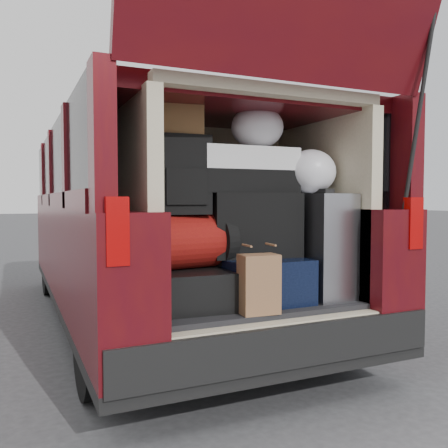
% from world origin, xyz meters
% --- Properties ---
extents(ground, '(80.00, 80.00, 0.00)m').
position_xyz_m(ground, '(0.00, 0.00, 0.00)').
color(ground, '#363739').
rests_on(ground, ground).
extents(minivan, '(1.90, 5.35, 2.77)m').
position_xyz_m(minivan, '(0.00, 1.86, 0.91)').
color(minivan, black).
rests_on(minivan, ground).
extents(load_floor, '(1.24, 1.05, 0.55)m').
position_xyz_m(load_floor, '(0.00, 0.28, 0.28)').
color(load_floor, black).
rests_on(load_floor, ground).
extents(black_hardshell, '(0.43, 0.56, 0.21)m').
position_xyz_m(black_hardshell, '(-0.36, 0.13, 0.66)').
color(black_hardshell, black).
rests_on(black_hardshell, load_floor).
extents(navy_hardshell, '(0.50, 0.60, 0.26)m').
position_xyz_m(navy_hardshell, '(0.07, 0.13, 0.68)').
color(navy_hardshell, black).
rests_on(navy_hardshell, load_floor).
extents(silver_roller, '(0.28, 0.44, 0.64)m').
position_xyz_m(silver_roller, '(0.47, 0.04, 0.87)').
color(silver_roller, silver).
rests_on(silver_roller, load_floor).
extents(kraft_bag, '(0.21, 0.15, 0.32)m').
position_xyz_m(kraft_bag, '(-0.08, -0.19, 0.71)').
color(kraft_bag, '#8C603F').
rests_on(kraft_bag, load_floor).
extents(red_duffel, '(0.52, 0.38, 0.31)m').
position_xyz_m(red_duffel, '(-0.36, 0.16, 0.92)').
color(red_duffel, maroon).
rests_on(red_duffel, black_hardshell).
extents(black_soft_case, '(0.58, 0.39, 0.39)m').
position_xyz_m(black_soft_case, '(0.07, 0.17, 1.00)').
color(black_soft_case, black).
rests_on(black_soft_case, navy_hardshell).
extents(backpack, '(0.32, 0.21, 0.44)m').
position_xyz_m(backpack, '(-0.40, 0.16, 1.30)').
color(backpack, black).
rests_on(backpack, red_duffel).
extents(twotone_duffel, '(0.61, 0.33, 0.27)m').
position_xyz_m(twotone_duffel, '(0.03, 0.21, 1.33)').
color(twotone_duffel, white).
rests_on(twotone_duffel, black_soft_case).
extents(grocery_sack_lower, '(0.26, 0.22, 0.21)m').
position_xyz_m(grocery_sack_lower, '(-0.39, 0.18, 1.62)').
color(grocery_sack_lower, brown).
rests_on(grocery_sack_lower, backpack).
extents(plastic_bag_center, '(0.36, 0.35, 0.26)m').
position_xyz_m(plastic_bag_center, '(0.12, 0.20, 1.60)').
color(plastic_bag_center, white).
rests_on(plastic_bag_center, twotone_duffel).
extents(plastic_bag_right, '(0.37, 0.35, 0.28)m').
position_xyz_m(plastic_bag_right, '(0.44, 0.10, 1.33)').
color(plastic_bag_right, white).
rests_on(plastic_bag_right, silver_roller).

